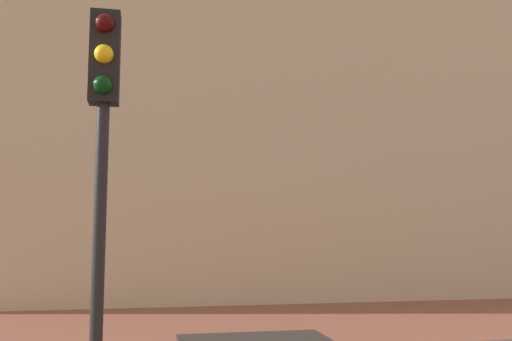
# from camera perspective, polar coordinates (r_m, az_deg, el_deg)

# --- Properties ---
(landmark_building) EXTENTS (29.39, 14.34, 34.09)m
(landmark_building) POSITION_cam_1_polar(r_m,az_deg,el_deg) (30.87, -0.96, 7.02)
(landmark_building) COLOR beige
(landmark_building) RESTS_ON ground_plane
(traffic_light_pole) EXTENTS (0.28, 0.34, 5.07)m
(traffic_light_pole) POSITION_cam_1_polar(r_m,az_deg,el_deg) (5.36, -15.77, -0.09)
(traffic_light_pole) COLOR black
(traffic_light_pole) RESTS_ON ground_plane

